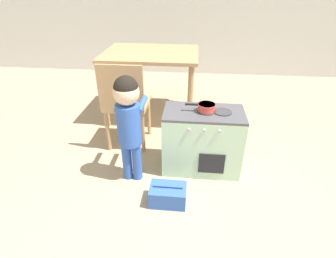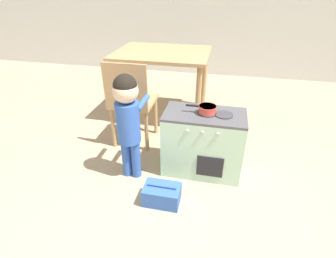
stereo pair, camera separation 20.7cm
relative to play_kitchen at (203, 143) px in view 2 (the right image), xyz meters
The scene contains 6 objects.
play_kitchen is the anchor object (origin of this frame).
toy_pot 0.31m from the play_kitchen, ahead, with size 0.24×0.14×0.06m.
child_figure 0.66m from the play_kitchen, 160.25° to the right, with size 0.21×0.35×0.87m.
toy_basket 0.55m from the play_kitchen, 117.96° to the right, with size 0.26×0.18×0.16m.
dining_table 1.20m from the play_kitchen, 120.13° to the left, with size 1.02×0.81×0.75m.
dining_chair_near 0.78m from the play_kitchen, 158.61° to the left, with size 0.39×0.39×0.84m.
Camera 2 is at (0.32, -0.88, 1.44)m, focal length 28.00 mm.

